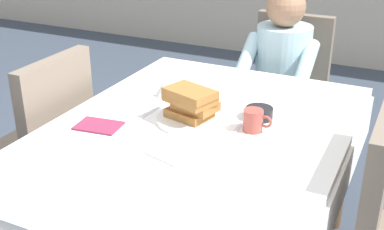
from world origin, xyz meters
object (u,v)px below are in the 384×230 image
at_px(chair_diner, 286,85).
at_px(syrup_pitcher, 164,89).
at_px(breakfast_stack, 191,103).
at_px(knife_right_of_plate, 234,132).
at_px(diner_person, 280,70).
at_px(dining_table_main, 195,151).
at_px(spoon_near_edge, 160,159).
at_px(fork_left_of_plate, 147,114).
at_px(plate_breakfast, 192,119).
at_px(chair_left_side, 44,139).
at_px(bowl_butter, 259,113).
at_px(cup_coffee, 254,120).

bearing_deg(chair_diner, syrup_pitcher, 71.47).
distance_m(breakfast_stack, knife_right_of_plate, 0.21).
bearing_deg(diner_person, breakfast_stack, 84.89).
bearing_deg(dining_table_main, spoon_near_edge, -91.99).
relative_size(chair_diner, syrup_pitcher, 11.63).
height_order(syrup_pitcher, fork_left_of_plate, syrup_pitcher).
bearing_deg(breakfast_stack, plate_breakfast, 85.32).
relative_size(dining_table_main, spoon_near_edge, 10.16).
bearing_deg(dining_table_main, chair_left_side, 180.00).
bearing_deg(bowl_butter, cup_coffee, -81.74).
bearing_deg(syrup_pitcher, plate_breakfast, -38.94).
bearing_deg(chair_left_side, knife_right_of_plate, -87.22).
height_order(fork_left_of_plate, spoon_near_edge, same).
distance_m(breakfast_stack, cup_coffee, 0.25).
relative_size(chair_left_side, fork_left_of_plate, 5.17).
distance_m(dining_table_main, chair_left_side, 0.78).
bearing_deg(breakfast_stack, chair_left_side, -175.15).
distance_m(dining_table_main, breakfast_stack, 0.19).
relative_size(cup_coffee, syrup_pitcher, 1.41).
xyz_separation_m(chair_diner, chair_left_side, (-0.81, -1.17, 0.00)).
distance_m(plate_breakfast, spoon_near_edge, 0.33).
distance_m(breakfast_stack, bowl_butter, 0.28).
bearing_deg(dining_table_main, breakfast_stack, 128.04).
xyz_separation_m(chair_diner, knife_right_of_plate, (0.11, -1.13, 0.21)).
xyz_separation_m(chair_diner, breakfast_stack, (-0.09, -1.11, 0.29)).
bearing_deg(knife_right_of_plate, dining_table_main, 105.43).
xyz_separation_m(dining_table_main, diner_person, (0.04, 1.01, 0.02)).
xyz_separation_m(syrup_pitcher, knife_right_of_plate, (0.41, -0.20, -0.04)).
height_order(chair_diner, plate_breakfast, chair_diner).
xyz_separation_m(plate_breakfast, cup_coffee, (0.25, 0.03, 0.03)).
xyz_separation_m(chair_left_side, syrup_pitcher, (0.50, 0.25, 0.25)).
xyz_separation_m(chair_diner, diner_person, (0.00, -0.16, 0.14)).
distance_m(plate_breakfast, knife_right_of_plate, 0.19).
bearing_deg(breakfast_stack, spoon_near_edge, -83.10).
distance_m(dining_table_main, knife_right_of_plate, 0.18).
height_order(cup_coffee, fork_left_of_plate, cup_coffee).
relative_size(chair_diner, diner_person, 0.83).
xyz_separation_m(chair_diner, syrup_pitcher, (-0.31, -0.92, 0.25)).
distance_m(bowl_butter, knife_right_of_plate, 0.17).
bearing_deg(breakfast_stack, fork_left_of_plate, -174.90).
height_order(chair_diner, chair_left_side, same).
height_order(chair_diner, spoon_near_edge, chair_diner).
height_order(chair_left_side, spoon_near_edge, chair_left_side).
relative_size(bowl_butter, syrup_pitcher, 1.38).
xyz_separation_m(breakfast_stack, cup_coffee, (0.25, 0.03, -0.04)).
xyz_separation_m(knife_right_of_plate, spoon_near_edge, (-0.15, -0.30, 0.00)).
height_order(chair_diner, bowl_butter, chair_diner).
bearing_deg(chair_diner, dining_table_main, 88.18).
bearing_deg(fork_left_of_plate, bowl_butter, -65.72).
bearing_deg(chair_left_side, plate_breakfast, -84.91).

